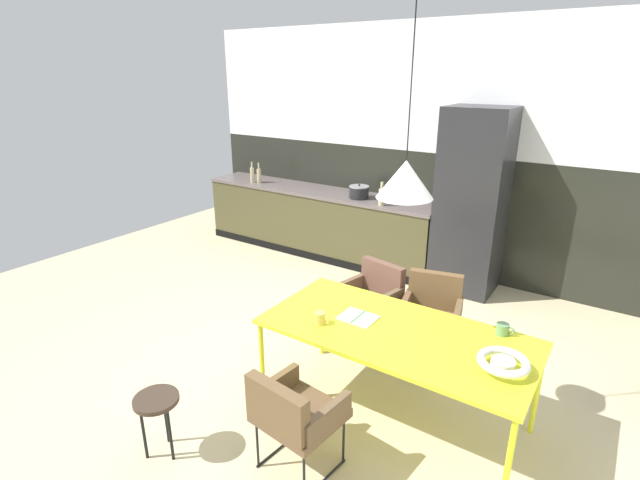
# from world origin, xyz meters

# --- Properties ---
(ground_plane) EXTENTS (9.02, 9.02, 0.00)m
(ground_plane) POSITION_xyz_m (0.00, 0.00, 0.00)
(ground_plane) COLOR #C3B48B
(back_wall_splashback_dark) EXTENTS (6.94, 0.12, 1.49)m
(back_wall_splashback_dark) POSITION_xyz_m (0.00, 2.89, 0.75)
(back_wall_splashback_dark) COLOR black
(back_wall_splashback_dark) RESTS_ON ground
(back_wall_panel_upper) EXTENTS (6.94, 0.12, 1.49)m
(back_wall_panel_upper) POSITION_xyz_m (0.00, 2.89, 2.24)
(back_wall_panel_upper) COLOR white
(back_wall_panel_upper) RESTS_ON back_wall_splashback_dark
(kitchen_counter) EXTENTS (3.46, 0.63, 0.90)m
(kitchen_counter) POSITION_xyz_m (-1.60, 2.53, 0.45)
(kitchen_counter) COLOR #464226
(kitchen_counter) RESTS_ON ground
(refrigerator_column) EXTENTS (0.69, 0.60, 2.08)m
(refrigerator_column) POSITION_xyz_m (0.48, 2.53, 1.04)
(refrigerator_column) COLOR #232326
(refrigerator_column) RESTS_ON ground
(dining_table) EXTENTS (1.86, 0.89, 0.73)m
(dining_table) POSITION_xyz_m (0.77, 0.03, 0.69)
(dining_table) COLOR yellow
(dining_table) RESTS_ON ground
(armchair_facing_counter) EXTENTS (0.57, 0.56, 0.78)m
(armchair_facing_counter) POSITION_xyz_m (0.70, 0.90, 0.50)
(armchair_facing_counter) COLOR brown
(armchair_facing_counter) RESTS_ON ground
(armchair_near_window) EXTENTS (0.53, 0.52, 0.72)m
(armchair_near_window) POSITION_xyz_m (0.48, -0.79, 0.47)
(armchair_near_window) COLOR brown
(armchair_near_window) RESTS_ON ground
(armchair_head_of_table) EXTENTS (0.56, 0.56, 0.76)m
(armchair_head_of_table) POSITION_xyz_m (0.15, 0.88, 0.50)
(armchair_head_of_table) COLOR brown
(armchair_head_of_table) RESTS_ON ground
(fruit_bowl) EXTENTS (0.31, 0.31, 0.09)m
(fruit_bowl) POSITION_xyz_m (1.50, -0.04, 0.78)
(fruit_bowl) COLOR silver
(fruit_bowl) RESTS_ON dining_table
(open_book) EXTENTS (0.25, 0.21, 0.02)m
(open_book) POSITION_xyz_m (0.46, 0.03, 0.73)
(open_book) COLOR white
(open_book) RESTS_ON dining_table
(mug_tall_blue) EXTENTS (0.12, 0.08, 0.08)m
(mug_tall_blue) POSITION_xyz_m (1.39, 0.38, 0.77)
(mug_tall_blue) COLOR #5B8456
(mug_tall_blue) RESTS_ON dining_table
(mug_glass_clear) EXTENTS (0.12, 0.08, 0.09)m
(mug_glass_clear) POSITION_xyz_m (0.28, -0.19, 0.77)
(mug_glass_clear) COLOR gold
(mug_glass_clear) RESTS_ON dining_table
(cooking_pot) EXTENTS (0.25, 0.25, 0.18)m
(cooking_pot) POSITION_xyz_m (-0.91, 2.45, 0.98)
(cooking_pot) COLOR black
(cooking_pot) RESTS_ON kitchen_counter
(bottle_oil_tall) EXTENTS (0.06, 0.06, 0.30)m
(bottle_oil_tall) POSITION_xyz_m (-2.64, 2.37, 1.02)
(bottle_oil_tall) COLOR tan
(bottle_oil_tall) RESTS_ON kitchen_counter
(bottle_spice_small) EXTENTS (0.06, 0.06, 0.29)m
(bottle_spice_small) POSITION_xyz_m (-2.53, 2.40, 1.01)
(bottle_spice_small) COLOR tan
(bottle_spice_small) RESTS_ON kitchen_counter
(bottle_vinegar_dark) EXTENTS (0.07, 0.07, 0.29)m
(bottle_vinegar_dark) POSITION_xyz_m (-0.52, 2.30, 1.01)
(bottle_vinegar_dark) COLOR tan
(bottle_vinegar_dark) RESTS_ON kitchen_counter
(side_stool) EXTENTS (0.29, 0.29, 0.44)m
(side_stool) POSITION_xyz_m (-0.34, -1.16, 0.39)
(side_stool) COLOR #382B21
(side_stool) RESTS_ON ground
(pendant_lamp_over_table_near) EXTENTS (0.36, 0.36, 1.26)m
(pendant_lamp_over_table_near) POSITION_xyz_m (0.77, 0.02, 1.79)
(pendant_lamp_over_table_near) COLOR black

